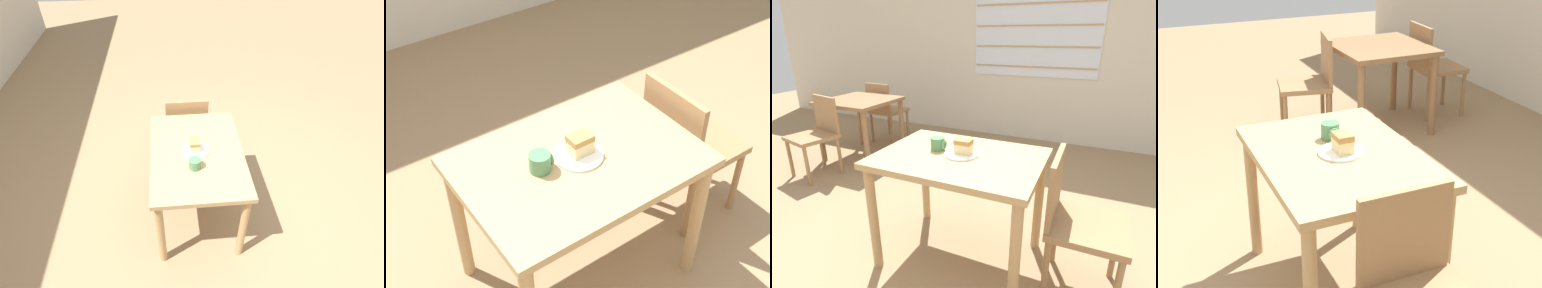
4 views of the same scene
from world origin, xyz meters
The scene contains 6 objects.
ground_plane centered at (0.00, 0.00, 0.00)m, with size 14.00×14.00×0.00m, color #997A56.
dining_table_near centered at (0.04, 0.29, 0.64)m, with size 1.01×0.72×0.75m.
chair_near_window centered at (0.75, 0.32, 0.47)m, with size 0.42×0.42×0.85m.
plate centered at (0.05, 0.30, 0.76)m, with size 0.21×0.21×0.01m.
cake_slice centered at (0.06, 0.31, 0.81)m, with size 0.10×0.08×0.09m.
coffee_mug centered at (-0.12, 0.32, 0.80)m, with size 0.10×0.09×0.08m.
Camera 1 is at (-1.67, 0.48, 2.34)m, focal length 28.00 mm.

